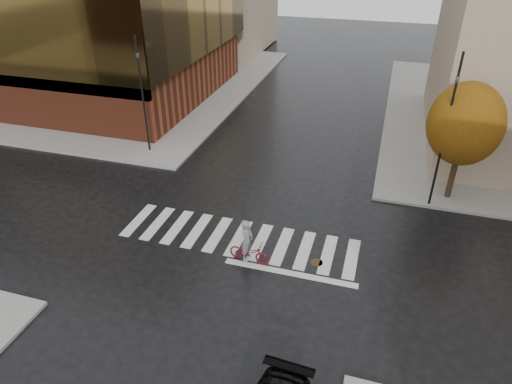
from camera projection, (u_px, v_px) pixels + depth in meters
ground at (235, 244)px, 21.97m from camera, size 120.00×120.00×0.00m
sidewalk_nw at (102, 80)px, 44.39m from camera, size 30.00×30.00×0.15m
crosswalk at (239, 238)px, 22.38m from camera, size 12.00×3.00×0.01m
tree_ne_a at (465, 124)px, 23.30m from camera, size 3.80×3.80×6.50m
cyclist at (248, 248)px, 20.52m from camera, size 1.97×0.85×2.18m
traffic_light_nw at (142, 88)px, 28.48m from camera, size 0.21×0.18×7.46m
traffic_light_ne at (448, 122)px, 22.41m from camera, size 0.20×0.23×8.15m
fire_hydrant at (157, 132)px, 32.22m from camera, size 0.25×0.25×0.70m
manhole at (317, 262)px, 20.78m from camera, size 0.66×0.66×0.01m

